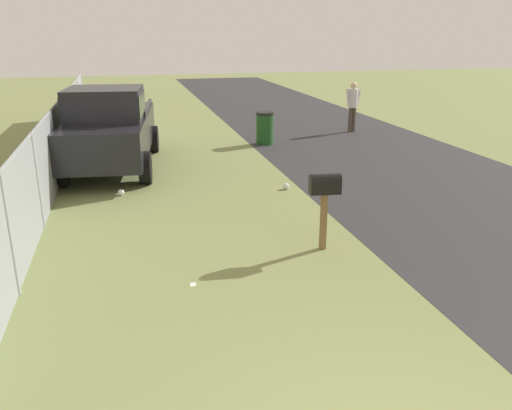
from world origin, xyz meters
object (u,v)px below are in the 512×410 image
Objects in this scene: pickup_truck at (110,126)px; trash_bin at (265,128)px; mailbox at (325,190)px; pedestrian at (353,103)px.

pickup_truck is 5.01m from trash_bin.
mailbox is 0.74× the size of pedestrian.
trash_bin is at bearing 120.01° from pickup_truck.
pedestrian reaches higher than trash_bin.
pickup_truck is at bearing 113.38° from trash_bin.
pickup_truck is at bearing -75.92° from pedestrian.
pedestrian is (9.40, -4.67, -0.02)m from mailbox.
pickup_truck is 5.25× the size of trash_bin.
pedestrian is at bearing 118.57° from pickup_truck.
pickup_truck is 8.67m from pedestrian.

